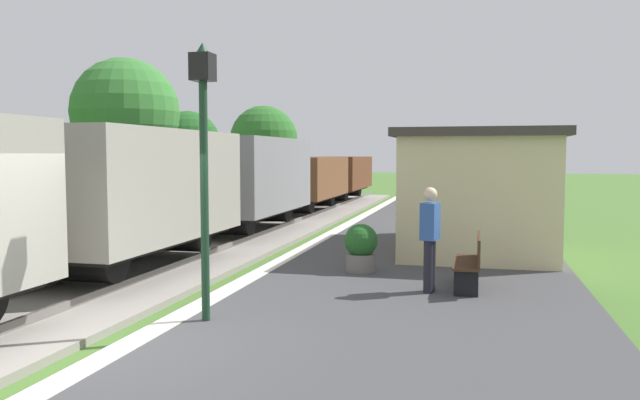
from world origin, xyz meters
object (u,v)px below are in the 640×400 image
(tree_trackside_far, at_px, (125,112))
(tree_field_left, at_px, (188,144))
(bench_near_hut, at_px, (471,261))
(freight_train, at_px, (236,186))
(lamp_post_near, at_px, (204,131))
(bench_down_platform, at_px, (473,213))
(tree_field_distant, at_px, (264,140))
(potted_planter, at_px, (361,247))
(station_hut, at_px, (477,190))
(person_waiting, at_px, (430,235))

(tree_trackside_far, distance_m, tree_field_left, 8.23)
(bench_near_hut, relative_size, tree_trackside_far, 0.27)
(freight_train, bearing_deg, lamp_post_near, -70.74)
(bench_down_platform, xyz_separation_m, tree_field_distant, (-12.12, 15.83, 2.62))
(lamp_post_near, bearing_deg, bench_down_platform, 73.43)
(bench_near_hut, bearing_deg, tree_field_distant, 116.27)
(bench_down_platform, xyz_separation_m, tree_trackside_far, (-10.94, -1.16, 3.12))
(tree_field_left, height_order, tree_field_distant, tree_field_distant)
(potted_planter, relative_size, lamp_post_near, 0.25)
(station_hut, bearing_deg, tree_trackside_far, 165.59)
(potted_planter, height_order, tree_trackside_far, tree_trackside_far)
(person_waiting, bearing_deg, bench_near_hut, -135.63)
(person_waiting, bearing_deg, freight_train, -36.17)
(station_hut, bearing_deg, tree_field_distant, 121.64)
(tree_field_distant, bearing_deg, potted_planter, -66.79)
(freight_train, height_order, lamp_post_near, lamp_post_near)
(lamp_post_near, relative_size, tree_field_left, 0.83)
(person_waiting, distance_m, lamp_post_near, 4.08)
(station_hut, relative_size, bench_near_hut, 3.87)
(bench_near_hut, bearing_deg, person_waiting, -147.79)
(lamp_post_near, bearing_deg, bench_near_hut, 39.98)
(person_waiting, distance_m, potted_planter, 2.10)
(bench_down_platform, relative_size, tree_trackside_far, 0.27)
(bench_down_platform, bearing_deg, tree_field_distant, 127.45)
(potted_planter, xyz_separation_m, lamp_post_near, (-1.40, -3.99, 2.08))
(bench_near_hut, height_order, lamp_post_near, lamp_post_near)
(lamp_post_near, xyz_separation_m, tree_trackside_far, (-7.48, 10.47, 1.04))
(bench_down_platform, distance_m, lamp_post_near, 12.31)
(bench_down_platform, relative_size, tree_field_left, 0.34)
(station_hut, distance_m, lamp_post_near, 8.50)
(freight_train, distance_m, potted_planter, 7.10)
(potted_planter, distance_m, tree_field_distant, 25.67)
(person_waiting, xyz_separation_m, tree_field_distant, (-11.46, 24.97, 2.16))
(bench_near_hut, bearing_deg, freight_train, 136.40)
(tree_trackside_far, bearing_deg, person_waiting, -37.80)
(bench_near_hut, bearing_deg, lamp_post_near, -140.02)
(bench_near_hut, xyz_separation_m, tree_field_distant, (-12.12, 24.55, 2.62))
(person_waiting, distance_m, tree_field_distant, 27.56)
(bench_down_platform, bearing_deg, bench_near_hut, -90.00)
(potted_planter, bearing_deg, bench_near_hut, -27.83)
(person_waiting, xyz_separation_m, tree_field_left, (-11.99, 15.99, 1.79))
(freight_train, relative_size, tree_field_left, 7.31)
(lamp_post_near, distance_m, tree_field_distant, 28.80)
(station_hut, distance_m, bench_near_hut, 4.82)
(freight_train, distance_m, tree_trackside_far, 4.95)
(freight_train, xyz_separation_m, potted_planter, (4.65, -5.30, -0.86))
(tree_trackside_far, height_order, tree_field_distant, tree_trackside_far)
(station_hut, relative_size, tree_field_left, 1.30)
(freight_train, xyz_separation_m, tree_trackside_far, (-4.24, 1.18, 2.26))
(bench_down_platform, bearing_deg, freight_train, -160.75)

